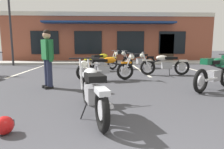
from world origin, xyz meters
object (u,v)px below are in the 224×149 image
object	(u,v)px
parking_lot_lamp_post	(9,15)
motorcycle_black_cruiser	(139,60)
motorcycle_orange_scrambler	(106,68)
motorcycle_silver_naked	(164,64)
helmet_on_pavement	(4,125)
motorcycle_foreground_classic	(92,89)
motorcycle_cream_vintage	(217,71)
motorcycle_blue_standard	(101,61)
person_in_shorts_foreground	(47,55)

from	to	relation	value
parking_lot_lamp_post	motorcycle_black_cruiser	bearing A→B (deg)	-13.18
motorcycle_orange_scrambler	parking_lot_lamp_post	size ratio (longest dim) A/B	0.45
motorcycle_silver_naked	helmet_on_pavement	xyz separation A→B (m)	(-3.95, -5.38, -0.33)
motorcycle_foreground_classic	motorcycle_cream_vintage	distance (m)	3.93
motorcycle_blue_standard	helmet_on_pavement	bearing A→B (deg)	-100.50
motorcycle_silver_naked	motorcycle_cream_vintage	xyz separation A→B (m)	(0.66, -2.70, 0.07)
motorcycle_orange_scrambler	motorcycle_cream_vintage	distance (m)	3.46
motorcycle_orange_scrambler	motorcycle_cream_vintage	xyz separation A→B (m)	(3.11, -1.51, 0.07)
person_in_shorts_foreground	motorcycle_cream_vintage	bearing A→B (deg)	-3.93
motorcycle_black_cruiser	motorcycle_orange_scrambler	distance (m)	4.05
motorcycle_blue_standard	motorcycle_orange_scrambler	xyz separation A→B (m)	(0.20, -2.81, 0.00)
motorcycle_foreground_classic	helmet_on_pavement	world-z (taller)	motorcycle_foreground_classic
motorcycle_foreground_classic	motorcycle_cream_vintage	xyz separation A→B (m)	(3.41, 1.94, 0.07)
motorcycle_foreground_classic	motorcycle_cream_vintage	world-z (taller)	same
motorcycle_foreground_classic	person_in_shorts_foreground	world-z (taller)	person_in_shorts_foreground
motorcycle_black_cruiser	motorcycle_cream_vintage	world-z (taller)	same
motorcycle_foreground_classic	motorcycle_blue_standard	size ratio (longest dim) A/B	1.14
motorcycle_black_cruiser	motorcycle_cream_vintage	bearing A→B (deg)	-75.81
motorcycle_orange_scrambler	helmet_on_pavement	xyz separation A→B (m)	(-1.49, -4.20, -0.33)
motorcycle_silver_naked	motorcycle_cream_vintage	world-z (taller)	same
motorcycle_blue_standard	motorcycle_foreground_classic	bearing A→B (deg)	-91.00
motorcycle_blue_standard	person_in_shorts_foreground	bearing A→B (deg)	-110.67
motorcycle_black_cruiser	motorcycle_cream_vintage	distance (m)	5.30
helmet_on_pavement	parking_lot_lamp_post	distance (m)	10.86
person_in_shorts_foreground	motorcycle_foreground_classic	bearing A→B (deg)	-58.43
motorcycle_black_cruiser	motorcycle_silver_naked	world-z (taller)	same
motorcycle_silver_naked	parking_lot_lamp_post	bearing A→B (deg)	152.75
person_in_shorts_foreground	parking_lot_lamp_post	bearing A→B (deg)	121.37
motorcycle_blue_standard	person_in_shorts_foreground	size ratio (longest dim) A/B	1.09
motorcycle_foreground_classic	motorcycle_black_cruiser	world-z (taller)	same
motorcycle_blue_standard	motorcycle_orange_scrambler	bearing A→B (deg)	-86.03
motorcycle_silver_naked	parking_lot_lamp_post	distance (m)	9.53
motorcycle_blue_standard	motorcycle_cream_vintage	world-z (taller)	same
motorcycle_cream_vintage	parking_lot_lamp_post	size ratio (longest dim) A/B	0.39
motorcycle_foreground_classic	motorcycle_blue_standard	distance (m)	6.26
motorcycle_orange_scrambler	person_in_shorts_foreground	world-z (taller)	person_in_shorts_foreground
motorcycle_foreground_classic	person_in_shorts_foreground	size ratio (longest dim) A/B	1.24
motorcycle_foreground_classic	helmet_on_pavement	size ratio (longest dim) A/B	7.99
motorcycle_black_cruiser	parking_lot_lamp_post	size ratio (longest dim) A/B	0.43
motorcycle_black_cruiser	helmet_on_pavement	size ratio (longest dim) A/B	7.70
motorcycle_black_cruiser	motorcycle_blue_standard	world-z (taller)	same
motorcycle_foreground_classic	parking_lot_lamp_post	bearing A→B (deg)	121.42
parking_lot_lamp_post	helmet_on_pavement	bearing A→B (deg)	-66.29
motorcycle_orange_scrambler	parking_lot_lamp_post	distance (m)	8.26
motorcycle_blue_standard	helmet_on_pavement	distance (m)	7.14
motorcycle_orange_scrambler	helmet_on_pavement	world-z (taller)	motorcycle_orange_scrambler
motorcycle_cream_vintage	person_in_shorts_foreground	world-z (taller)	person_in_shorts_foreground
motorcycle_foreground_classic	motorcycle_black_cruiser	distance (m)	7.39
motorcycle_silver_naked	motorcycle_blue_standard	world-z (taller)	same
motorcycle_foreground_classic	motorcycle_orange_scrambler	world-z (taller)	same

